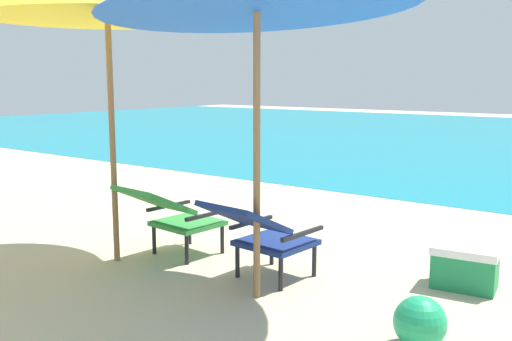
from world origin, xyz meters
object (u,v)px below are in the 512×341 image
(beach_ball, at_px, (420,322))
(lounge_chair_left, at_px, (172,213))
(lounge_chair_right, at_px, (262,232))
(cooler_box, at_px, (465,267))

(beach_ball, bearing_deg, lounge_chair_left, 171.52)
(lounge_chair_right, relative_size, cooler_box, 1.81)
(lounge_chair_left, distance_m, beach_ball, 2.39)
(lounge_chair_left, xyz_separation_m, cooler_box, (2.26, 0.79, -0.24))
(cooler_box, bearing_deg, lounge_chair_left, -160.71)
(lounge_chair_left, height_order, cooler_box, lounge_chair_left)
(lounge_chair_left, distance_m, cooler_box, 2.41)
(lounge_chair_left, height_order, beach_ball, lounge_chair_left)
(lounge_chair_right, height_order, cooler_box, lounge_chair_right)
(lounge_chair_right, distance_m, cooler_box, 1.54)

